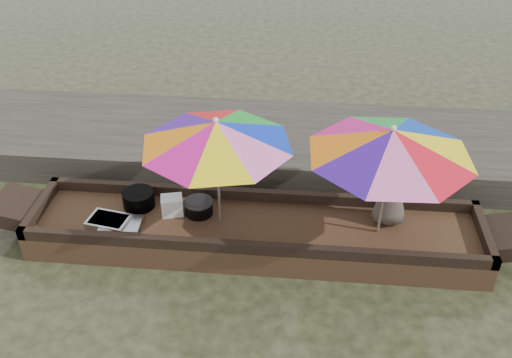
# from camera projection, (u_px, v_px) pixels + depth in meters

# --- Properties ---
(water) EXTENTS (80.00, 80.00, 0.00)m
(water) POSITION_uv_depth(u_px,v_px,m) (255.00, 245.00, 7.64)
(water) COLOR black
(water) RESTS_ON ground
(dock) EXTENTS (22.00, 2.20, 0.50)m
(dock) POSITION_uv_depth(u_px,v_px,m) (268.00, 144.00, 9.31)
(dock) COLOR #2D2B26
(dock) RESTS_ON ground
(boat_hull) EXTENTS (5.90, 1.20, 0.35)m
(boat_hull) POSITION_uv_depth(u_px,v_px,m) (255.00, 235.00, 7.54)
(boat_hull) COLOR #3D2A18
(boat_hull) RESTS_ON water
(cooking_pot) EXTENTS (0.43, 0.43, 0.22)m
(cooking_pot) POSITION_uv_depth(u_px,v_px,m) (139.00, 199.00, 7.71)
(cooking_pot) COLOR black
(cooking_pot) RESTS_ON boat_hull
(tray_crayfish) EXTENTS (0.58, 0.45, 0.09)m
(tray_crayfish) POSITION_uv_depth(u_px,v_px,m) (109.00, 221.00, 7.42)
(tray_crayfish) COLOR silver
(tray_crayfish) RESTS_ON boat_hull
(tray_scallop) EXTENTS (0.53, 0.38, 0.06)m
(tray_scallop) POSITION_uv_depth(u_px,v_px,m) (121.00, 224.00, 7.40)
(tray_scallop) COLOR silver
(tray_scallop) RESTS_ON boat_hull
(charcoal_grill) EXTENTS (0.37, 0.37, 0.17)m
(charcoal_grill) POSITION_uv_depth(u_px,v_px,m) (199.00, 208.00, 7.59)
(charcoal_grill) COLOR black
(charcoal_grill) RESTS_ON boat_hull
(supply_bag) EXTENTS (0.32, 0.28, 0.26)m
(supply_bag) POSITION_uv_depth(u_px,v_px,m) (172.00, 205.00, 7.56)
(supply_bag) COLOR silver
(supply_bag) RESTS_ON boat_hull
(vendor) EXTENTS (0.57, 0.38, 1.16)m
(vendor) POSITION_uv_depth(u_px,v_px,m) (392.00, 185.00, 7.18)
(vendor) COLOR #50463F
(vendor) RESTS_ON boat_hull
(umbrella_bow) EXTENTS (2.17, 2.17, 1.55)m
(umbrella_bow) POSITION_uv_depth(u_px,v_px,m) (218.00, 173.00, 7.04)
(umbrella_bow) COLOR #0C30D8
(umbrella_bow) RESTS_ON boat_hull
(umbrella_stern) EXTENTS (2.57, 2.57, 1.55)m
(umbrella_stern) POSITION_uv_depth(u_px,v_px,m) (385.00, 182.00, 6.88)
(umbrella_stern) COLOR yellow
(umbrella_stern) RESTS_ON boat_hull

